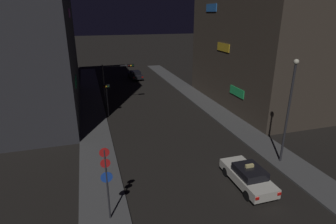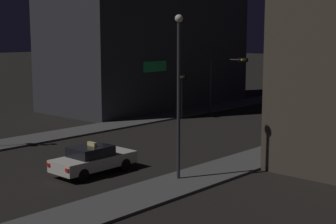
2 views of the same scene
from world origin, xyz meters
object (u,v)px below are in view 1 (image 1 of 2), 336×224
at_px(traffic_light_overhead, 115,76).
at_px(traffic_light_left_kerb, 107,93).
at_px(sign_pole_left, 107,178).
at_px(street_lamp_near_block, 289,105).
at_px(far_car, 135,75).
at_px(taxi, 248,176).

distance_m(traffic_light_overhead, traffic_light_left_kerb, 4.27).
distance_m(traffic_light_overhead, sign_pole_left, 20.38).
height_order(traffic_light_left_kerb, street_lamp_near_block, street_lamp_near_block).
xyz_separation_m(traffic_light_left_kerb, street_lamp_near_block, (11.76, -13.82, 2.00)).
bearing_deg(far_car, traffic_light_overhead, -109.37).
xyz_separation_m(taxi, sign_pole_left, (-9.00, -0.60, 1.97)).
bearing_deg(traffic_light_left_kerb, sign_pole_left, -94.67).
height_order(far_car, traffic_light_overhead, traffic_light_overhead).
xyz_separation_m(far_car, traffic_light_left_kerb, (-6.20, -17.36, 1.93)).
height_order(taxi, traffic_light_left_kerb, traffic_light_left_kerb).
relative_size(taxi, sign_pole_left, 1.03).
height_order(taxi, far_car, taxi).
height_order(taxi, street_lamp_near_block, street_lamp_near_block).
height_order(far_car, street_lamp_near_block, street_lamp_near_block).
height_order(traffic_light_left_kerb, sign_pole_left, sign_pole_left).
bearing_deg(traffic_light_left_kerb, far_car, 70.35).
xyz_separation_m(traffic_light_overhead, traffic_light_left_kerb, (-1.46, -3.88, -1.03)).
relative_size(traffic_light_left_kerb, sign_pole_left, 0.86).
xyz_separation_m(traffic_light_overhead, sign_pole_left, (-2.79, -20.17, -0.99)).
bearing_deg(traffic_light_left_kerb, traffic_light_overhead, 69.36).
xyz_separation_m(traffic_light_left_kerb, sign_pole_left, (-1.33, -16.29, 0.05)).
relative_size(taxi, street_lamp_near_block, 0.57).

